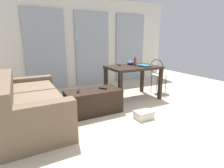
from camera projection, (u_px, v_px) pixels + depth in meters
The scene contains 14 objects.
ground_plane at pixel (127, 104), 3.72m from camera, with size 7.76×7.76×0.00m, color beige.
wall_back at pixel (91, 43), 5.15m from camera, with size 5.06×0.10×2.46m, color silver.
curtains at pixel (93, 50), 5.13m from camera, with size 3.60×0.03×2.08m.
couch at pixel (30, 105), 2.82m from camera, with size 0.94×1.89×0.78m.
coffee_table at pixel (93, 101), 3.25m from camera, with size 1.00×0.49×0.44m.
craft_table at pixel (133, 71), 3.95m from camera, with size 1.14×0.77×0.75m.
wire_chair at pixel (158, 72), 4.38m from camera, with size 0.36×0.39×0.86m.
bottle_near at pixel (135, 62), 3.99m from camera, with size 0.06×0.06×0.21m.
bowl at pixel (131, 63), 4.16m from camera, with size 0.19×0.19×0.09m, color #2D4C7A.
book_stack at pixel (144, 66), 3.90m from camera, with size 0.25×0.31×0.03m.
tv_remote_on_table at pixel (119, 65), 4.04m from camera, with size 0.05×0.14×0.02m, color #232326.
tv_remote_primary at pixel (103, 88), 3.26m from camera, with size 0.04×0.15×0.02m, color black.
tv_remote_secondary at pixel (78, 91), 3.09m from camera, with size 0.04×0.16×0.02m, color black.
shoebox at pixel (144, 115), 3.03m from camera, with size 0.31×0.22×0.13m.
Camera 1 is at (-1.90, -1.74, 1.33)m, focal length 28.26 mm.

